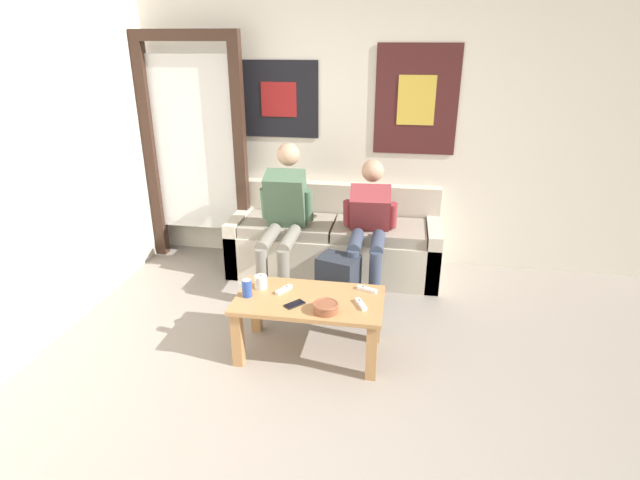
{
  "coord_description": "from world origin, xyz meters",
  "views": [
    {
      "loc": [
        0.63,
        -2.18,
        2.07
      ],
      "look_at": [
        0.06,
        1.25,
        0.66
      ],
      "focal_mm": 28.0,
      "sensor_mm": 36.0,
      "label": 1
    }
  ],
  "objects_px": {
    "couch": "(334,243)",
    "coffee_table": "(309,309)",
    "drink_can_blue": "(247,288)",
    "cell_phone": "(295,304)",
    "person_seated_teen": "(369,224)",
    "pillar_candle": "(261,282)",
    "backpack": "(338,285)",
    "game_controller_far_center": "(361,304)",
    "person_seated_adult": "(283,214)",
    "ceramic_bowl": "(326,307)",
    "game_controller_near_left": "(367,289)",
    "game_controller_near_right": "(284,290)"
  },
  "relations": [
    {
      "from": "couch",
      "to": "coffee_table",
      "type": "height_order",
      "value": "couch"
    },
    {
      "from": "drink_can_blue",
      "to": "cell_phone",
      "type": "distance_m",
      "value": 0.36
    },
    {
      "from": "drink_can_blue",
      "to": "couch",
      "type": "bearing_deg",
      "value": 73.83
    },
    {
      "from": "person_seated_teen",
      "to": "pillar_candle",
      "type": "relative_size",
      "value": 10.41
    },
    {
      "from": "backpack",
      "to": "game_controller_far_center",
      "type": "bearing_deg",
      "value": -70.1
    },
    {
      "from": "coffee_table",
      "to": "cell_phone",
      "type": "bearing_deg",
      "value": -125.84
    },
    {
      "from": "person_seated_adult",
      "to": "game_controller_far_center",
      "type": "height_order",
      "value": "person_seated_adult"
    },
    {
      "from": "person_seated_adult",
      "to": "person_seated_teen",
      "type": "bearing_deg",
      "value": 2.83
    },
    {
      "from": "coffee_table",
      "to": "ceramic_bowl",
      "type": "xyz_separation_m",
      "value": [
        0.14,
        -0.16,
        0.12
      ]
    },
    {
      "from": "ceramic_bowl",
      "to": "game_controller_near_left",
      "type": "bearing_deg",
      "value": 53.85
    },
    {
      "from": "cell_phone",
      "to": "pillar_candle",
      "type": "bearing_deg",
      "value": 145.16
    },
    {
      "from": "drink_can_blue",
      "to": "cell_phone",
      "type": "height_order",
      "value": "drink_can_blue"
    },
    {
      "from": "coffee_table",
      "to": "ceramic_bowl",
      "type": "relative_size",
      "value": 6.01
    },
    {
      "from": "backpack",
      "to": "drink_can_blue",
      "type": "relative_size",
      "value": 3.79
    },
    {
      "from": "person_seated_teen",
      "to": "game_controller_near_left",
      "type": "bearing_deg",
      "value": -85.99
    },
    {
      "from": "pillar_candle",
      "to": "game_controller_far_center",
      "type": "height_order",
      "value": "pillar_candle"
    },
    {
      "from": "coffee_table",
      "to": "backpack",
      "type": "xyz_separation_m",
      "value": [
        0.11,
        0.62,
        -0.12
      ]
    },
    {
      "from": "pillar_candle",
      "to": "game_controller_near_left",
      "type": "bearing_deg",
      "value": 6.0
    },
    {
      "from": "ceramic_bowl",
      "to": "drink_can_blue",
      "type": "bearing_deg",
      "value": 168.07
    },
    {
      "from": "coffee_table",
      "to": "game_controller_far_center",
      "type": "distance_m",
      "value": 0.37
    },
    {
      "from": "coffee_table",
      "to": "game_controller_near_left",
      "type": "relative_size",
      "value": 6.9
    },
    {
      "from": "game_controller_near_left",
      "to": "game_controller_near_right",
      "type": "xyz_separation_m",
      "value": [
        -0.57,
        -0.1,
        0.0
      ]
    },
    {
      "from": "backpack",
      "to": "pillar_candle",
      "type": "xyz_separation_m",
      "value": [
        -0.48,
        -0.53,
        0.26
      ]
    },
    {
      "from": "backpack",
      "to": "game_controller_far_center",
      "type": "height_order",
      "value": "backpack"
    },
    {
      "from": "coffee_table",
      "to": "person_seated_teen",
      "type": "xyz_separation_m",
      "value": [
        0.32,
        1.04,
        0.27
      ]
    },
    {
      "from": "backpack",
      "to": "drink_can_blue",
      "type": "distance_m",
      "value": 0.9
    },
    {
      "from": "couch",
      "to": "pillar_candle",
      "type": "height_order",
      "value": "couch"
    },
    {
      "from": "drink_can_blue",
      "to": "game_controller_near_left",
      "type": "distance_m",
      "value": 0.83
    },
    {
      "from": "backpack",
      "to": "drink_can_blue",
      "type": "xyz_separation_m",
      "value": [
        -0.54,
        -0.66,
        0.27
      ]
    },
    {
      "from": "couch",
      "to": "drink_can_blue",
      "type": "relative_size",
      "value": 15.51
    },
    {
      "from": "pillar_candle",
      "to": "cell_phone",
      "type": "height_order",
      "value": "pillar_candle"
    },
    {
      "from": "pillar_candle",
      "to": "game_controller_far_center",
      "type": "xyz_separation_m",
      "value": [
        0.72,
        -0.14,
        -0.03
      ]
    },
    {
      "from": "couch",
      "to": "game_controller_near_left",
      "type": "xyz_separation_m",
      "value": [
        0.4,
        -1.19,
        0.16
      ]
    },
    {
      "from": "backpack",
      "to": "pillar_candle",
      "type": "height_order",
      "value": "pillar_candle"
    },
    {
      "from": "drink_can_blue",
      "to": "game_controller_near_right",
      "type": "relative_size",
      "value": 0.87
    },
    {
      "from": "drink_can_blue",
      "to": "game_controller_far_center",
      "type": "bearing_deg",
      "value": -0.28
    },
    {
      "from": "person_seated_teen",
      "to": "game_controller_far_center",
      "type": "relative_size",
      "value": 7.61
    },
    {
      "from": "person_seated_teen",
      "to": "ceramic_bowl",
      "type": "xyz_separation_m",
      "value": [
        -0.18,
        -1.2,
        -0.15
      ]
    },
    {
      "from": "pillar_candle",
      "to": "drink_can_blue",
      "type": "height_order",
      "value": "drink_can_blue"
    },
    {
      "from": "game_controller_far_center",
      "to": "cell_phone",
      "type": "xyz_separation_m",
      "value": [
        -0.43,
        -0.06,
        -0.01
      ]
    },
    {
      "from": "game_controller_near_left",
      "to": "game_controller_far_center",
      "type": "xyz_separation_m",
      "value": [
        -0.02,
        -0.22,
        0.0
      ]
    },
    {
      "from": "person_seated_teen",
      "to": "game_controller_near_right",
      "type": "height_order",
      "value": "person_seated_teen"
    },
    {
      "from": "drink_can_blue",
      "to": "ceramic_bowl",
      "type": "bearing_deg",
      "value": -11.93
    },
    {
      "from": "person_seated_teen",
      "to": "pillar_candle",
      "type": "height_order",
      "value": "person_seated_teen"
    },
    {
      "from": "ceramic_bowl",
      "to": "drink_can_blue",
      "type": "xyz_separation_m",
      "value": [
        -0.56,
        0.12,
        0.03
      ]
    },
    {
      "from": "person_seated_adult",
      "to": "game_controller_near_right",
      "type": "height_order",
      "value": "person_seated_adult"
    },
    {
      "from": "pillar_candle",
      "to": "game_controller_near_right",
      "type": "bearing_deg",
      "value": -7.2
    },
    {
      "from": "game_controller_far_center",
      "to": "couch",
      "type": "bearing_deg",
      "value": 104.77
    },
    {
      "from": "game_controller_near_right",
      "to": "drink_can_blue",
      "type": "bearing_deg",
      "value": -154.0
    },
    {
      "from": "game_controller_far_center",
      "to": "cell_phone",
      "type": "relative_size",
      "value": 0.99
    }
  ]
}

